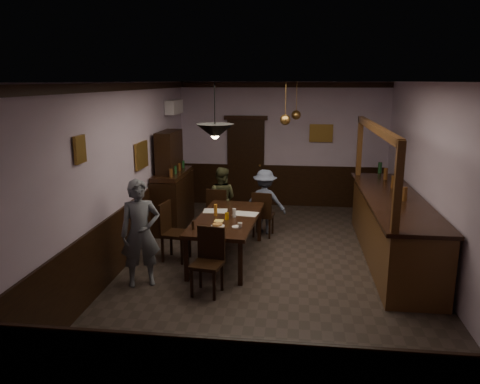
# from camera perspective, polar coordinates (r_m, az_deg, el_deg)

# --- Properties ---
(room) EXTENTS (5.01, 8.01, 3.01)m
(room) POSITION_cam_1_polar(r_m,az_deg,el_deg) (7.47, 4.30, 1.67)
(room) COLOR #2D2621
(room) RESTS_ON ground
(dining_table) EXTENTS (1.13, 2.26, 0.75)m
(dining_table) POSITION_cam_1_polar(r_m,az_deg,el_deg) (8.00, -1.60, -3.53)
(dining_table) COLOR black
(dining_table) RESTS_ON ground
(chair_far_left) EXTENTS (0.45, 0.45, 0.95)m
(chair_far_left) POSITION_cam_1_polar(r_m,az_deg,el_deg) (9.33, -2.71, -2.12)
(chair_far_left) COLOR black
(chair_far_left) RESTS_ON ground
(chair_far_right) EXTENTS (0.45, 0.45, 0.91)m
(chair_far_right) POSITION_cam_1_polar(r_m,az_deg,el_deg) (9.18, 2.77, -2.50)
(chair_far_right) COLOR black
(chair_far_right) RESTS_ON ground
(chair_near) EXTENTS (0.48, 0.48, 0.96)m
(chair_near) POSITION_cam_1_polar(r_m,az_deg,el_deg) (6.83, -3.82, -7.98)
(chair_near) COLOR black
(chair_near) RESTS_ON ground
(chair_side) EXTENTS (0.50, 0.50, 1.01)m
(chair_side) POSITION_cam_1_polar(r_m,az_deg,el_deg) (8.10, -8.36, -4.45)
(chair_side) COLOR black
(chair_side) RESTS_ON ground
(person_standing) EXTENTS (0.70, 0.59, 1.62)m
(person_standing) POSITION_cam_1_polar(r_m,az_deg,el_deg) (7.12, -12.04, -4.94)
(person_standing) COLOR slate
(person_standing) RESTS_ON ground
(person_seated_left) EXTENTS (0.71, 0.59, 1.32)m
(person_seated_left) POSITION_cam_1_polar(r_m,az_deg,el_deg) (9.55, -2.32, -0.85)
(person_seated_left) COLOR #46482B
(person_seated_left) RESTS_ON ground
(person_seated_right) EXTENTS (0.88, 0.56, 1.30)m
(person_seated_right) POSITION_cam_1_polar(r_m,az_deg,el_deg) (9.41, 3.04, -1.17)
(person_seated_right) COLOR slate
(person_seated_right) RESTS_ON ground
(newspaper_left) EXTENTS (0.44, 0.33, 0.01)m
(newspaper_left) POSITION_cam_1_polar(r_m,az_deg,el_deg) (8.35, -3.03, -2.32)
(newspaper_left) COLOR silver
(newspaper_left) RESTS_ON dining_table
(newspaper_right) EXTENTS (0.46, 0.37, 0.01)m
(newspaper_right) POSITION_cam_1_polar(r_m,az_deg,el_deg) (8.16, 0.69, -2.68)
(newspaper_right) COLOR silver
(newspaper_right) RESTS_ON dining_table
(napkin) EXTENTS (0.16, 0.16, 0.00)m
(napkin) POSITION_cam_1_polar(r_m,az_deg,el_deg) (7.78, -2.59, -3.51)
(napkin) COLOR #F7CF5B
(napkin) RESTS_ON dining_table
(saucer) EXTENTS (0.15, 0.15, 0.01)m
(saucer) POSITION_cam_1_polar(r_m,az_deg,el_deg) (7.44, -0.43, -4.26)
(saucer) COLOR white
(saucer) RESTS_ON dining_table
(coffee_cup) EXTENTS (0.08, 0.08, 0.07)m
(coffee_cup) POSITION_cam_1_polar(r_m,az_deg,el_deg) (7.39, 0.01, -4.04)
(coffee_cup) COLOR white
(coffee_cup) RESTS_ON saucer
(pastry_plate) EXTENTS (0.22, 0.22, 0.01)m
(pastry_plate) POSITION_cam_1_polar(r_m,az_deg,el_deg) (7.47, -2.73, -4.18)
(pastry_plate) COLOR white
(pastry_plate) RESTS_ON dining_table
(pastry_ring_a) EXTENTS (0.13, 0.13, 0.04)m
(pastry_ring_a) POSITION_cam_1_polar(r_m,az_deg,el_deg) (7.46, -2.92, -4.00)
(pastry_ring_a) COLOR #C68C47
(pastry_ring_a) RESTS_ON pastry_plate
(pastry_ring_b) EXTENTS (0.13, 0.13, 0.04)m
(pastry_ring_b) POSITION_cam_1_polar(r_m,az_deg,el_deg) (7.49, -2.63, -3.93)
(pastry_ring_b) COLOR #C68C47
(pastry_ring_b) RESTS_ON pastry_plate
(soda_can) EXTENTS (0.07, 0.07, 0.12)m
(soda_can) POSITION_cam_1_polar(r_m,az_deg,el_deg) (7.83, -1.62, -2.96)
(soda_can) COLOR yellow
(soda_can) RESTS_ON dining_table
(beer_glass) EXTENTS (0.06, 0.06, 0.20)m
(beer_glass) POSITION_cam_1_polar(r_m,az_deg,el_deg) (8.05, -2.99, -2.21)
(beer_glass) COLOR #BF721E
(beer_glass) RESTS_ON dining_table
(water_glass) EXTENTS (0.06, 0.06, 0.15)m
(water_glass) POSITION_cam_1_polar(r_m,az_deg,el_deg) (7.96, -0.71, -2.56)
(water_glass) COLOR silver
(water_glass) RESTS_ON dining_table
(pepper_mill) EXTENTS (0.04, 0.04, 0.14)m
(pepper_mill) POSITION_cam_1_polar(r_m,az_deg,el_deg) (7.34, -5.74, -4.05)
(pepper_mill) COLOR black
(pepper_mill) RESTS_ON dining_table
(sideboard) EXTENTS (0.55, 1.53, 2.02)m
(sideboard) POSITION_cam_1_polar(r_m,az_deg,el_deg) (9.80, -8.25, 0.28)
(sideboard) COLOR black
(sideboard) RESTS_ON ground
(bar_counter) EXTENTS (0.96, 4.12, 2.31)m
(bar_counter) POSITION_cam_1_polar(r_m,az_deg,el_deg) (8.47, 18.01, -3.92)
(bar_counter) COLOR #452812
(bar_counter) RESTS_ON ground
(door_back) EXTENTS (0.90, 0.06, 2.10)m
(door_back) POSITION_cam_1_polar(r_m,az_deg,el_deg) (11.50, 0.70, 3.57)
(door_back) COLOR black
(door_back) RESTS_ON ground
(ac_unit) EXTENTS (0.20, 0.85, 0.30)m
(ac_unit) POSITION_cam_1_polar(r_m,az_deg,el_deg) (10.58, -8.03, 10.23)
(ac_unit) COLOR white
(ac_unit) RESTS_ON ground
(picture_left_small) EXTENTS (0.04, 0.28, 0.36)m
(picture_left_small) POSITION_cam_1_polar(r_m,az_deg,el_deg) (6.41, -18.94, 4.93)
(picture_left_small) COLOR olive
(picture_left_small) RESTS_ON ground
(picture_left_large) EXTENTS (0.04, 0.62, 0.48)m
(picture_left_large) POSITION_cam_1_polar(r_m,az_deg,el_deg) (8.67, -11.91, 4.41)
(picture_left_large) COLOR olive
(picture_left_large) RESTS_ON ground
(picture_back) EXTENTS (0.55, 0.04, 0.42)m
(picture_back) POSITION_cam_1_polar(r_m,az_deg,el_deg) (11.35, 9.86, 7.08)
(picture_back) COLOR olive
(picture_back) RESTS_ON ground
(pendant_iron) EXTENTS (0.56, 0.56, 0.82)m
(pendant_iron) POSITION_cam_1_polar(r_m,az_deg,el_deg) (6.91, -3.07, 7.38)
(pendant_iron) COLOR black
(pendant_iron) RESTS_ON ground
(pendant_brass_mid) EXTENTS (0.20, 0.20, 0.81)m
(pendant_brass_mid) POSITION_cam_1_polar(r_m,az_deg,el_deg) (8.94, 5.53, 8.75)
(pendant_brass_mid) COLOR #BF8C3F
(pendant_brass_mid) RESTS_ON ground
(pendant_brass_far) EXTENTS (0.20, 0.20, 0.81)m
(pendant_brass_far) POSITION_cam_1_polar(r_m,az_deg,el_deg) (10.21, 6.86, 9.29)
(pendant_brass_far) COLOR #BF8C3F
(pendant_brass_far) RESTS_ON ground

